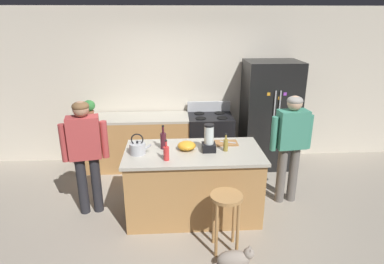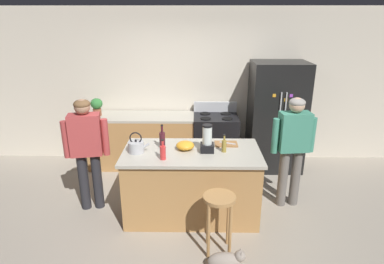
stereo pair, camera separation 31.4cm
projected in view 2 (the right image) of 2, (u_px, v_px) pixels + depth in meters
name	position (u px, v px, depth m)	size (l,w,h in m)	color
ground_plane	(192.00, 213.00, 4.51)	(14.00, 14.00, 0.00)	#9E9384
back_wall	(193.00, 86.00, 5.89)	(8.00, 0.10, 2.70)	beige
kitchen_island	(192.00, 183.00, 4.36)	(1.76, 0.91, 0.92)	#B7844C
back_counter_run	(148.00, 141.00, 5.83)	(2.00, 0.64, 0.92)	#B7844C
refrigerator	(276.00, 117.00, 5.60)	(0.90, 0.73, 1.85)	black
stove_range	(215.00, 141.00, 5.78)	(0.76, 0.65, 1.10)	black
person_by_island_left	(86.00, 145.00, 4.34)	(0.60, 0.29, 1.56)	#26262B
person_by_sink_right	(293.00, 142.00, 4.42)	(0.60, 0.26, 1.56)	#66605B
bar_stool	(219.00, 209.00, 3.62)	(0.36, 0.36, 0.71)	#B7844C
cat	(226.00, 261.00, 3.49)	(0.52, 0.18, 0.26)	gray
potted_plant	(97.00, 106.00, 5.62)	(0.20, 0.20, 0.30)	brown
blender_appliance	(207.00, 140.00, 4.14)	(0.17, 0.17, 0.36)	black
bottle_wine	(162.00, 139.00, 4.27)	(0.08, 0.08, 0.32)	#471923
bottle_vinegar	(224.00, 145.00, 4.15)	(0.06, 0.06, 0.24)	olive
bottle_soda	(163.00, 152.00, 3.93)	(0.07, 0.07, 0.26)	red
mixing_bowl	(185.00, 145.00, 4.24)	(0.24, 0.24, 0.11)	orange
tea_kettle	(136.00, 146.00, 4.14)	(0.28, 0.20, 0.27)	#B7BABF
cutting_board	(226.00, 144.00, 4.40)	(0.30, 0.20, 0.02)	#9E6B3D
chef_knife	(228.00, 143.00, 4.40)	(0.22, 0.03, 0.01)	#B7BABF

